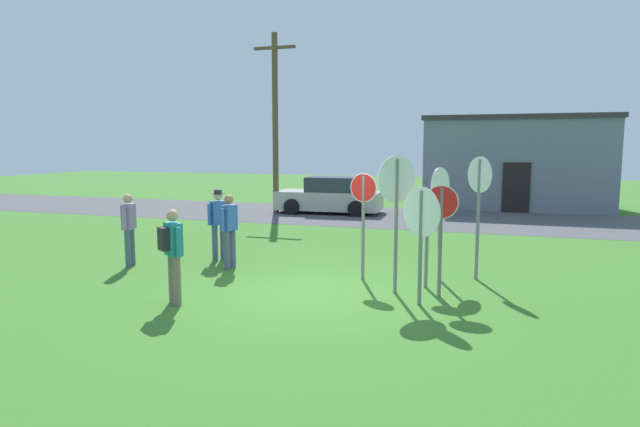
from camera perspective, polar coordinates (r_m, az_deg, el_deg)
name	(u,v)px	position (r m, az deg, el deg)	size (l,w,h in m)	color
ground_plane	(310,293)	(10.51, -1.01, -8.31)	(80.00, 80.00, 0.00)	#3D7528
street_asphalt	(407,218)	(21.53, 9.07, -0.42)	(60.00, 6.40, 0.01)	#4C4C51
building_background	(516,162)	(26.16, 19.80, 5.08)	(7.99, 4.13, 4.10)	slate
utility_pole	(275,120)	(22.99, -4.71, 9.75)	(1.80, 0.24, 7.36)	brown
parked_car_on_street	(330,197)	(22.66, 1.10, 1.78)	(4.38, 2.17, 1.51)	#B7B2A3
stop_sign_low_front	(479,196)	(11.72, 16.29, 1.76)	(0.50, 0.57, 2.58)	slate
stop_sign_leaning_right	(441,223)	(10.23, 12.53, -0.95)	(0.62, 0.13, 2.08)	slate
stop_sign_tallest	(396,198)	(10.30, 7.99, 1.61)	(0.60, 0.66, 2.62)	slate
stop_sign_far_back	(427,223)	(10.88, 11.15, -0.99)	(0.61, 0.15, 1.94)	slate
stop_sign_nearest	(421,224)	(9.62, 10.53, -1.13)	(0.72, 0.53, 2.10)	slate
stop_sign_center_cluster	(440,204)	(11.47, 12.42, 1.02)	(0.34, 0.70, 2.36)	slate
stop_sign_leaning_left	(363,210)	(11.31, 4.55, 0.42)	(0.59, 0.16, 2.24)	slate
person_on_left	(229,227)	(12.55, -9.47, -1.43)	(0.28, 0.56, 1.69)	#4C5670
person_in_blue	(172,250)	(9.91, -15.18, -3.68)	(0.49, 0.47, 1.69)	#7A6B56
person_near_signs	(218,219)	(13.50, -10.61, -0.60)	(0.46, 0.49, 1.74)	#4C5670
person_in_dark_shirt	(129,226)	(13.35, -19.35, -1.23)	(0.30, 0.55, 1.69)	#4C5670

